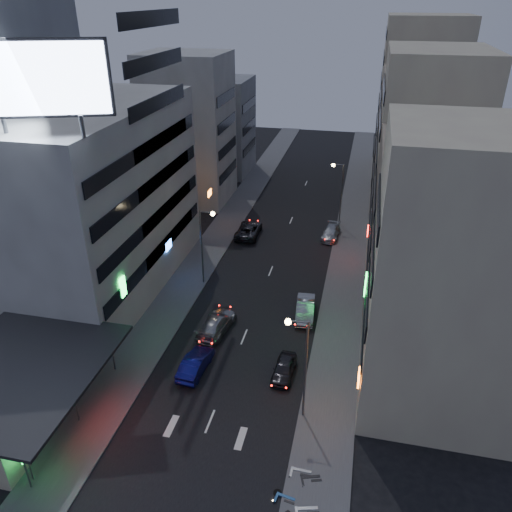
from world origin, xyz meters
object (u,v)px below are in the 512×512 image
(scooter_black_a, at_px, (312,509))
(scooter_silver_a, at_px, (319,499))
(parked_car_left, at_px, (249,230))
(parked_car_right_mid, at_px, (305,309))
(parked_car_right_far, at_px, (331,233))
(scooter_silver_b, at_px, (313,464))
(road_car_blue, at_px, (195,363))
(scooter_blue, at_px, (296,492))
(scooter_black_b, at_px, (320,468))
(parked_car_right_near, at_px, (284,368))
(road_car_silver, at_px, (216,323))

(scooter_black_a, relative_size, scooter_silver_a, 0.82)
(parked_car_left, bearing_deg, parked_car_right_mid, 119.09)
(parked_car_right_mid, xyz_separation_m, parked_car_left, (-9.19, 15.90, 0.03))
(parked_car_right_mid, height_order, scooter_black_a, parked_car_right_mid)
(parked_car_right_far, height_order, scooter_silver_a, parked_car_right_far)
(parked_car_right_far, bearing_deg, scooter_silver_b, -82.44)
(parked_car_right_mid, xyz_separation_m, scooter_black_a, (3.09, -19.95, -0.15))
(road_car_blue, xyz_separation_m, scooter_silver_a, (10.84, -9.81, -0.01))
(scooter_silver_a, relative_size, scooter_blue, 1.14)
(road_car_blue, relative_size, scooter_silver_a, 2.25)
(parked_car_right_mid, relative_size, scooter_black_b, 2.55)
(scooter_silver_a, height_order, scooter_silver_b, scooter_silver_a)
(scooter_silver_b, bearing_deg, parked_car_right_mid, 11.25)
(road_car_blue, distance_m, scooter_blue, 13.51)
(parked_car_left, bearing_deg, scooter_black_a, 107.97)
(parked_car_right_near, bearing_deg, road_car_blue, -168.88)
(parked_car_right_mid, relative_size, scooter_silver_a, 2.32)
(parked_car_left, relative_size, scooter_silver_b, 2.94)
(scooter_black_b, bearing_deg, scooter_silver_a, 165.17)
(scooter_silver_a, bearing_deg, parked_car_right_near, 5.07)
(parked_car_right_mid, height_order, scooter_silver_b, parked_car_right_mid)
(scooter_silver_a, bearing_deg, scooter_silver_b, 0.48)
(scooter_blue, bearing_deg, road_car_blue, 54.39)
(parked_car_right_mid, distance_m, scooter_silver_a, 19.61)
(scooter_black_a, height_order, scooter_silver_b, scooter_silver_b)
(scooter_black_a, height_order, scooter_blue, scooter_blue)
(parked_car_right_far, xyz_separation_m, scooter_blue, (1.24, -36.58, -0.02))
(parked_car_left, bearing_deg, road_car_silver, 94.27)
(parked_car_right_mid, xyz_separation_m, scooter_blue, (2.07, -19.10, -0.11))
(parked_car_right_mid, distance_m, road_car_silver, 8.38)
(parked_car_right_near, distance_m, scooter_silver_b, 9.13)
(parked_car_right_far, distance_m, scooter_silver_b, 34.51)
(scooter_black_a, distance_m, scooter_black_b, 2.84)
(road_car_blue, xyz_separation_m, scooter_blue, (9.52, -9.60, -0.09))
(parked_car_right_mid, xyz_separation_m, scooter_silver_a, (3.39, -19.31, -0.04))
(road_car_silver, bearing_deg, parked_car_right_far, -103.42)
(road_car_silver, bearing_deg, scooter_silver_a, 132.59)
(road_car_silver, height_order, scooter_silver_b, road_car_silver)
(parked_car_right_near, relative_size, scooter_black_b, 2.11)
(road_car_blue, bearing_deg, scooter_blue, 138.44)
(road_car_blue, bearing_deg, parked_car_right_far, -103.37)
(scooter_black_a, bearing_deg, road_car_blue, 25.10)
(scooter_black_b, relative_size, scooter_silver_b, 0.94)
(parked_car_right_near, height_order, scooter_silver_a, scooter_silver_a)
(road_car_blue, bearing_deg, scooter_black_a, 138.93)
(road_car_silver, distance_m, scooter_blue, 17.83)
(scooter_silver_b, bearing_deg, scooter_black_b, -103.72)
(parked_car_right_far, distance_m, scooter_silver_a, 36.88)
(parked_car_right_mid, bearing_deg, parked_car_left, 115.21)
(parked_car_right_far, bearing_deg, scooter_black_a, -82.18)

